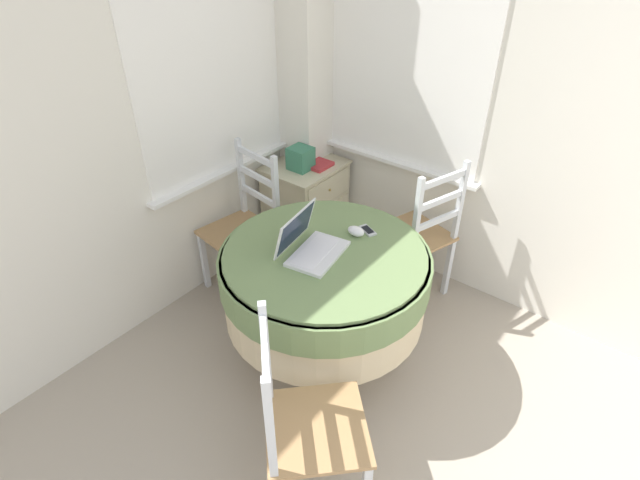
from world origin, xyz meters
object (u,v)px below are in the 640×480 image
at_px(storage_box, 301,158).
at_px(corner_cabinet, 306,206).
at_px(cell_phone, 368,230).
at_px(book_on_cabinet, 313,163).
at_px(dining_chair_near_right_window, 418,236).
at_px(dining_chair_near_back_window, 245,227).
at_px(round_dining_table, 325,279).
at_px(dining_chair_camera_near, 305,426).
at_px(computer_mouse, 356,231).
at_px(laptop, 310,245).

bearing_deg(storage_box, corner_cabinet, 12.88).
bearing_deg(cell_phone, book_on_cabinet, 56.09).
bearing_deg(corner_cabinet, cell_phone, -120.69).
xyz_separation_m(dining_chair_near_right_window, book_on_cabinet, (0.05, 0.90, 0.22)).
height_order(dining_chair_near_back_window, book_on_cabinet, dining_chair_near_back_window).
bearing_deg(cell_phone, dining_chair_near_back_window, 97.05).
bearing_deg(dining_chair_near_back_window, round_dining_table, -103.09).
xyz_separation_m(dining_chair_near_back_window, dining_chair_near_right_window, (0.62, -0.93, 0.00)).
relative_size(round_dining_table, dining_chair_camera_near, 1.12).
bearing_deg(dining_chair_near_back_window, dining_chair_near_right_window, -56.45).
height_order(computer_mouse, storage_box, storage_box).
bearing_deg(corner_cabinet, dining_chair_near_back_window, -179.46).
distance_m(computer_mouse, corner_cabinet, 1.12).
bearing_deg(storage_box, book_on_cabinet, -13.23).
height_order(dining_chair_near_back_window, dining_chair_near_right_window, same).
distance_m(round_dining_table, storage_box, 1.11).
xyz_separation_m(corner_cabinet, book_on_cabinet, (0.04, -0.04, 0.35)).
bearing_deg(dining_chair_near_back_window, book_on_cabinet, -2.90).
xyz_separation_m(dining_chair_camera_near, book_on_cabinet, (1.56, 1.22, 0.22)).
bearing_deg(book_on_cabinet, round_dining_table, -138.02).
distance_m(cell_phone, dining_chair_near_back_window, 0.92).
relative_size(cell_phone, storage_box, 0.78).
height_order(dining_chair_near_right_window, dining_chair_camera_near, same).
bearing_deg(round_dining_table, dining_chair_near_right_window, -8.97).
bearing_deg(laptop, round_dining_table, -47.89).
relative_size(dining_chair_camera_near, corner_cabinet, 1.47).
bearing_deg(computer_mouse, laptop, 161.40).
bearing_deg(computer_mouse, book_on_cabinet, 51.92).
distance_m(laptop, storage_box, 1.09).
relative_size(laptop, book_on_cabinet, 1.48).
height_order(round_dining_table, computer_mouse, computer_mouse).
distance_m(laptop, dining_chair_near_back_window, 0.85).
relative_size(round_dining_table, dining_chair_near_right_window, 1.12).
bearing_deg(dining_chair_camera_near, book_on_cabinet, 37.94).
distance_m(dining_chair_near_back_window, dining_chair_camera_near, 1.54).
height_order(dining_chair_camera_near, storage_box, dining_chair_camera_near).
bearing_deg(round_dining_table, book_on_cabinet, 41.98).
height_order(laptop, corner_cabinet, laptop).
xyz_separation_m(dining_chair_near_right_window, dining_chair_camera_near, (-1.51, -0.32, 0.00)).
xyz_separation_m(laptop, cell_phone, (0.35, -0.12, -0.04)).
xyz_separation_m(dining_chair_near_back_window, storage_box, (0.56, -0.01, 0.28)).
height_order(laptop, dining_chair_near_right_window, dining_chair_near_right_window).
height_order(round_dining_table, dining_chair_camera_near, dining_chair_camera_near).
bearing_deg(computer_mouse, dining_chair_near_right_window, -8.86).
height_order(dining_chair_camera_near, book_on_cabinet, dining_chair_camera_near).
height_order(cell_phone, dining_chair_near_back_window, dining_chair_near_back_window).
relative_size(laptop, dining_chair_camera_near, 0.38).
relative_size(laptop, computer_mouse, 3.83).
bearing_deg(corner_cabinet, dining_chair_near_right_window, -90.58).
height_order(laptop, computer_mouse, laptop).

